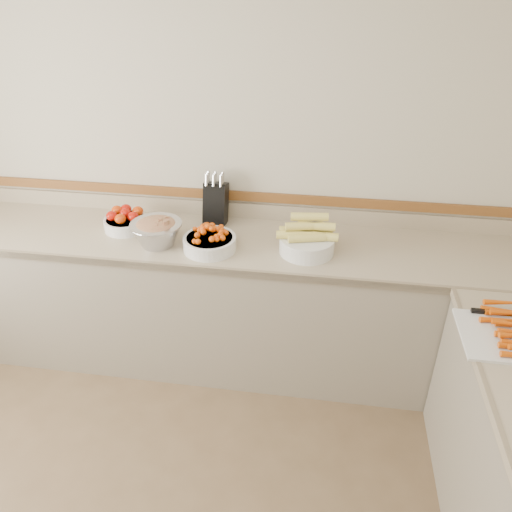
# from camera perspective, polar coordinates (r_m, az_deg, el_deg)

# --- Properties ---
(back_wall) EXTENTS (4.00, 0.00, 4.00)m
(back_wall) POSITION_cam_1_polar(r_m,az_deg,el_deg) (3.11, -4.67, 11.35)
(back_wall) COLOR #C0B79F
(back_wall) RESTS_ON ground_plane
(counter_back) EXTENTS (4.00, 0.65, 1.08)m
(counter_back) POSITION_cam_1_polar(r_m,az_deg,el_deg) (3.22, -5.31, -4.96)
(counter_back) COLOR tan
(counter_back) RESTS_ON ground_plane
(knife_block) EXTENTS (0.15, 0.17, 0.34)m
(knife_block) POSITION_cam_1_polar(r_m,az_deg,el_deg) (3.12, -4.63, 6.15)
(knife_block) COLOR black
(knife_block) RESTS_ON counter_back
(tomato_bowl) EXTENTS (0.26, 0.26, 0.13)m
(tomato_bowl) POSITION_cam_1_polar(r_m,az_deg,el_deg) (3.16, -14.70, 3.94)
(tomato_bowl) COLOR silver
(tomato_bowl) RESTS_ON counter_back
(cherry_tomato_bowl) EXTENTS (0.30, 0.30, 0.17)m
(cherry_tomato_bowl) POSITION_cam_1_polar(r_m,az_deg,el_deg) (2.84, -5.33, 1.76)
(cherry_tomato_bowl) COLOR silver
(cherry_tomato_bowl) RESTS_ON counter_back
(corn_bowl) EXTENTS (0.34, 0.31, 0.23)m
(corn_bowl) POSITION_cam_1_polar(r_m,az_deg,el_deg) (2.81, 5.86, 1.82)
(corn_bowl) COLOR silver
(corn_bowl) RESTS_ON counter_back
(rhubarb_bowl) EXTENTS (0.30, 0.30, 0.17)m
(rhubarb_bowl) POSITION_cam_1_polar(r_m,az_deg,el_deg) (2.92, -11.29, 2.79)
(rhubarb_bowl) COLOR #B2B2BA
(rhubarb_bowl) RESTS_ON counter_back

